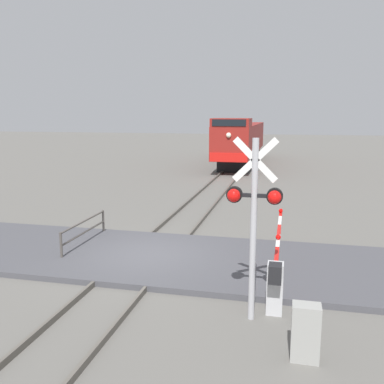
% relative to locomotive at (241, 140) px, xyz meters
% --- Properties ---
extents(ground_plane, '(160.00, 160.00, 0.00)m').
position_rel_locomotive_xyz_m(ground_plane, '(0.00, -25.61, -2.13)').
color(ground_plane, '#605E59').
extents(rail_track_left, '(0.08, 80.00, 0.15)m').
position_rel_locomotive_xyz_m(rail_track_left, '(-0.72, -25.61, -2.05)').
color(rail_track_left, '#59544C').
rests_on(rail_track_left, ground_plane).
extents(rail_track_right, '(0.08, 80.00, 0.15)m').
position_rel_locomotive_xyz_m(rail_track_right, '(0.72, -25.61, -2.05)').
color(rail_track_right, '#59544C').
rests_on(rail_track_right, ground_plane).
extents(road_surface, '(36.00, 4.70, 0.16)m').
position_rel_locomotive_xyz_m(road_surface, '(0.00, -25.61, -2.05)').
color(road_surface, '#47474C').
rests_on(road_surface, ground_plane).
extents(locomotive, '(2.81, 16.77, 4.11)m').
position_rel_locomotive_xyz_m(locomotive, '(0.00, 0.00, 0.00)').
color(locomotive, black).
rests_on(locomotive, ground_plane).
extents(crossing_signal, '(1.18, 0.33, 4.01)m').
position_rel_locomotive_xyz_m(crossing_signal, '(3.47, -28.80, 0.36)').
color(crossing_signal, '#ADADB2').
rests_on(crossing_signal, ground_plane).
extents(crossing_gate, '(0.36, 6.25, 1.30)m').
position_rel_locomotive_xyz_m(crossing_gate, '(3.96, -27.55, -1.31)').
color(crossing_gate, silver).
rests_on(crossing_gate, ground_plane).
extents(utility_cabinet, '(0.51, 0.35, 1.08)m').
position_rel_locomotive_xyz_m(utility_cabinet, '(4.57, -30.15, -1.59)').
color(utility_cabinet, '#999993').
rests_on(utility_cabinet, ground_plane).
extents(guard_railing, '(0.08, 3.08, 0.95)m').
position_rel_locomotive_xyz_m(guard_railing, '(-2.47, -24.99, -1.50)').
color(guard_railing, '#4C4742').
rests_on(guard_railing, ground_plane).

